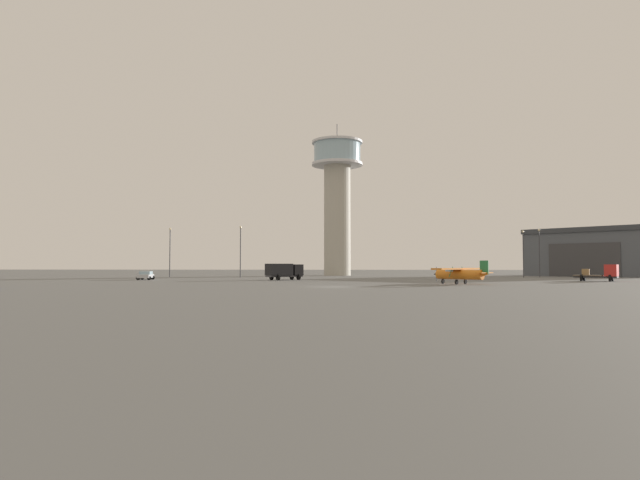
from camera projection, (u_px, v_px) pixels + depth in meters
ground_plane at (332, 287)px, 59.38m from camera, size 400.00×400.00×0.00m
control_tower at (337, 192)px, 122.12m from camera, size 11.45×11.45×34.40m
hangar at (601, 252)px, 115.78m from camera, size 32.63×32.20×10.06m
airplane_orange at (460, 273)px, 67.46m from camera, size 7.79×8.56×2.93m
truck_flatbed_red at (602, 273)px, 79.13m from camera, size 6.12×5.02×2.46m
truck_box_black at (284, 271)px, 85.82m from camera, size 5.98×5.41×2.59m
car_silver at (146, 275)px, 87.05m from camera, size 2.85×4.66×1.37m
light_post_west at (523, 249)px, 101.86m from camera, size 0.44×0.44×8.92m
light_post_east at (539, 249)px, 104.36m from camera, size 0.44×0.44×9.32m
light_post_north at (240, 247)px, 103.58m from camera, size 0.44×0.44×9.85m
light_post_centre at (170, 248)px, 105.85m from camera, size 0.44×0.44×9.65m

